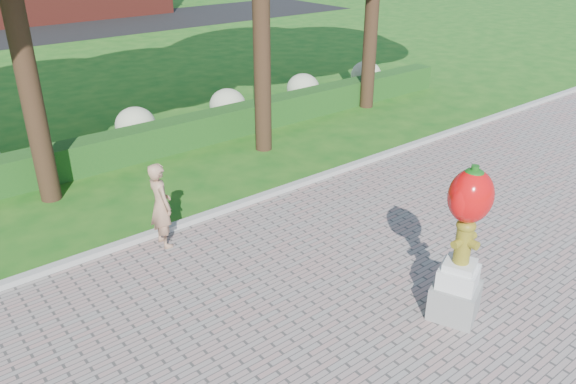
% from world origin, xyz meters
% --- Properties ---
extents(ground, '(100.00, 100.00, 0.00)m').
position_xyz_m(ground, '(0.00, 0.00, 0.00)').
color(ground, '#175715').
rests_on(ground, ground).
extents(curb, '(40.00, 0.18, 0.15)m').
position_xyz_m(curb, '(0.00, 3.00, 0.07)').
color(curb, '#ADADA5').
rests_on(curb, ground).
extents(lawn_hedge, '(24.00, 0.70, 0.80)m').
position_xyz_m(lawn_hedge, '(0.00, 7.00, 0.40)').
color(lawn_hedge, '#134316').
rests_on(lawn_hedge, ground).
extents(hydrangea_row, '(20.10, 1.10, 0.99)m').
position_xyz_m(hydrangea_row, '(0.57, 8.00, 0.55)').
color(hydrangea_row, '#A3A880').
rests_on(hydrangea_row, ground).
extents(hydrant_sculpture, '(0.89, 0.89, 2.51)m').
position_xyz_m(hydrant_sculpture, '(1.49, -2.13, 1.37)').
color(hydrant_sculpture, gray).
rests_on(hydrant_sculpture, walkway).
extents(woman, '(0.41, 0.61, 1.65)m').
position_xyz_m(woman, '(-0.99, 2.60, 0.87)').
color(woman, tan).
rests_on(woman, walkway).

